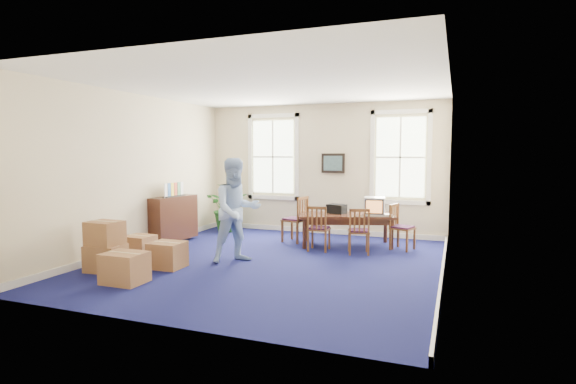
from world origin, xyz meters
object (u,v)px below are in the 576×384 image
(credenza, at_px, (174,221))
(potted_plant, at_px, (230,207))
(chair_near_left, at_px, (319,228))
(man, at_px, (237,210))
(conference_table, at_px, (346,230))
(cardboard_boxes, at_px, (121,245))
(crt_tv, at_px, (375,206))

(credenza, xyz_separation_m, potted_plant, (0.49, 1.74, 0.13))
(potted_plant, bearing_deg, chair_near_left, -26.60)
(man, bearing_deg, potted_plant, 72.32)
(conference_table, relative_size, cardboard_boxes, 1.28)
(crt_tv, relative_size, cardboard_boxes, 0.29)
(crt_tv, bearing_deg, credenza, -173.13)
(conference_table, relative_size, crt_tv, 4.36)
(credenza, relative_size, cardboard_boxes, 0.79)
(conference_table, bearing_deg, cardboard_boxes, -150.96)
(credenza, bearing_deg, chair_near_left, 12.01)
(chair_near_left, xyz_separation_m, credenza, (-3.28, -0.34, 0.02))
(crt_tv, distance_m, man, 3.06)
(conference_table, xyz_separation_m, crt_tv, (0.59, 0.05, 0.54))
(conference_table, bearing_deg, potted_plant, 148.99)
(man, xyz_separation_m, potted_plant, (-1.65, 2.84, -0.34))
(credenza, bearing_deg, cardboard_boxes, -70.24)
(cardboard_boxes, bearing_deg, man, 39.07)
(chair_near_left, relative_size, credenza, 0.75)
(man, relative_size, potted_plant, 1.55)
(chair_near_left, xyz_separation_m, cardboard_boxes, (-2.70, -2.71, -0.02))
(conference_table, bearing_deg, man, -144.50)
(man, bearing_deg, crt_tv, -2.33)
(crt_tv, distance_m, potted_plant, 3.86)
(cardboard_boxes, bearing_deg, chair_near_left, 45.16)
(chair_near_left, bearing_deg, credenza, 2.60)
(crt_tv, height_order, man, man)
(conference_table, distance_m, chair_near_left, 0.81)
(man, bearing_deg, cardboard_boxes, 171.28)
(crt_tv, distance_m, cardboard_boxes, 5.08)
(conference_table, height_order, crt_tv, crt_tv)
(conference_table, xyz_separation_m, credenza, (-3.69, -1.03, 0.15))
(credenza, bearing_deg, conference_table, 21.62)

